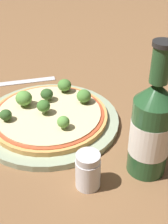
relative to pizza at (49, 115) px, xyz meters
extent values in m
plane|color=brown|center=(0.00, -0.01, -0.02)|extent=(3.00, 3.00, 0.00)
cylinder|color=#93A384|center=(0.00, 0.00, -0.01)|extent=(0.27, 0.27, 0.01)
cylinder|color=tan|center=(0.00, 0.00, 0.00)|extent=(0.23, 0.23, 0.01)
cylinder|color=#B74728|center=(0.00, 0.00, 0.00)|extent=(0.21, 0.21, 0.00)
cylinder|color=beige|center=(0.00, 0.00, 0.00)|extent=(0.20, 0.20, 0.00)
cylinder|color=#89A866|center=(0.00, 0.08, 0.01)|extent=(0.01, 0.01, 0.01)
ellipsoid|color=#477A33|center=(0.00, 0.08, 0.02)|extent=(0.03, 0.03, 0.03)
cylinder|color=#89A866|center=(-0.01, -0.01, 0.01)|extent=(0.01, 0.01, 0.01)
ellipsoid|color=#386628|center=(-0.01, -0.01, 0.02)|extent=(0.03, 0.03, 0.02)
cylinder|color=#89A866|center=(-0.04, 0.01, 0.01)|extent=(0.01, 0.01, 0.01)
ellipsoid|color=#2D5123|center=(-0.04, 0.01, 0.02)|extent=(0.03, 0.03, 0.02)
cylinder|color=#89A866|center=(-0.05, -0.03, 0.01)|extent=(0.01, 0.01, 0.01)
ellipsoid|color=#568E3D|center=(-0.05, -0.03, 0.02)|extent=(0.03, 0.03, 0.03)
cylinder|color=#89A866|center=(-0.06, 0.06, 0.01)|extent=(0.01, 0.01, 0.01)
ellipsoid|color=#477A33|center=(-0.06, 0.06, 0.02)|extent=(0.03, 0.03, 0.02)
cylinder|color=#89A866|center=(-0.01, -0.08, 0.01)|extent=(0.01, 0.01, 0.01)
ellipsoid|color=#2D5123|center=(-0.01, -0.08, 0.02)|extent=(0.02, 0.02, 0.02)
cylinder|color=#89A866|center=(0.06, 0.00, 0.01)|extent=(0.01, 0.01, 0.01)
ellipsoid|color=#568E3D|center=(0.06, 0.00, 0.02)|extent=(0.02, 0.02, 0.02)
cylinder|color=#234C28|center=(0.19, 0.09, 0.05)|extent=(0.06, 0.06, 0.13)
cylinder|color=silver|center=(0.19, 0.09, 0.05)|extent=(0.06, 0.06, 0.06)
cone|color=#234C28|center=(0.19, 0.09, 0.13)|extent=(0.06, 0.06, 0.03)
cylinder|color=#234C28|center=(0.19, 0.09, 0.17)|extent=(0.03, 0.03, 0.05)
cylinder|color=black|center=(0.19, 0.09, 0.20)|extent=(0.03, 0.03, 0.01)
cylinder|color=silver|center=(0.18, -0.01, 0.01)|extent=(0.04, 0.04, 0.05)
cylinder|color=silver|center=(0.18, -0.01, 0.04)|extent=(0.04, 0.04, 0.01)
cube|color=silver|center=(-0.19, 0.00, -0.02)|extent=(0.06, 0.16, 0.00)
camera|label=1|loc=(0.47, -0.17, 0.35)|focal=50.00mm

